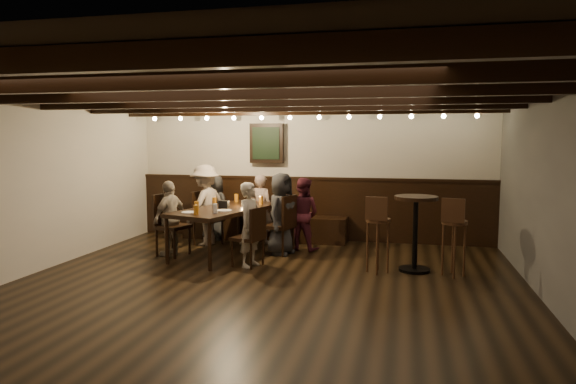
% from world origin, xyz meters
% --- Properties ---
extents(room, '(7.00, 7.00, 7.00)m').
position_xyz_m(room, '(-0.29, 2.21, 1.07)').
color(room, black).
rests_on(room, ground).
extents(dining_table, '(1.41, 2.16, 0.75)m').
position_xyz_m(dining_table, '(-1.07, 1.92, 0.69)').
color(dining_table, black).
rests_on(dining_table, floor).
extents(chair_left_near, '(0.52, 0.52, 0.93)m').
position_xyz_m(chair_left_near, '(-1.64, 2.55, 0.28)').
color(chair_left_near, black).
rests_on(chair_left_near, floor).
extents(chair_left_far, '(0.55, 0.55, 0.97)m').
position_xyz_m(chair_left_far, '(-1.89, 1.69, 0.30)').
color(chair_left_far, black).
rests_on(chair_left_far, floor).
extents(chair_right_near, '(0.53, 0.53, 0.94)m').
position_xyz_m(chair_right_near, '(-0.26, 2.16, 0.29)').
color(chair_right_near, black).
rests_on(chair_right_near, floor).
extents(chair_right_far, '(0.49, 0.49, 0.86)m').
position_xyz_m(chair_right_far, '(-0.50, 1.30, 0.26)').
color(chair_right_far, black).
rests_on(chair_right_far, floor).
extents(person_bench_left, '(0.67, 0.52, 1.19)m').
position_xyz_m(person_bench_left, '(-1.69, 3.04, 0.60)').
color(person_bench_left, '#2B2C2E').
rests_on(person_bench_left, floor).
extents(person_bench_centre, '(0.51, 0.40, 1.22)m').
position_xyz_m(person_bench_centre, '(-0.78, 2.93, 0.61)').
color(person_bench_centre, gray).
rests_on(person_bench_centre, floor).
extents(person_bench_right, '(0.68, 0.60, 1.20)m').
position_xyz_m(person_bench_right, '(0.04, 2.54, 0.60)').
color(person_bench_right, '#531C29').
rests_on(person_bench_right, floor).
extents(person_left_near, '(0.74, 1.01, 1.39)m').
position_xyz_m(person_left_near, '(-1.67, 2.56, 0.70)').
color(person_left_near, '#A5978B').
rests_on(person_left_near, floor).
extents(person_left_far, '(0.47, 0.75, 1.18)m').
position_xyz_m(person_left_far, '(-1.92, 1.70, 0.59)').
color(person_left_far, gray).
rests_on(person_left_far, floor).
extents(person_right_near, '(0.57, 0.72, 1.30)m').
position_xyz_m(person_right_near, '(-0.23, 2.15, 0.65)').
color(person_right_near, '#272729').
rests_on(person_right_near, floor).
extents(person_right_far, '(0.40, 0.51, 1.22)m').
position_xyz_m(person_right_far, '(-0.47, 1.29, 0.61)').
color(person_right_far, '#ADA692').
rests_on(person_right_far, floor).
extents(pint_a, '(0.07, 0.07, 0.14)m').
position_xyz_m(pint_a, '(-1.15, 2.67, 0.82)').
color(pint_a, '#BF7219').
rests_on(pint_a, dining_table).
extents(pint_b, '(0.07, 0.07, 0.14)m').
position_xyz_m(pint_b, '(-0.65, 2.48, 0.82)').
color(pint_b, '#BF7219').
rests_on(pint_b, dining_table).
extents(pint_c, '(0.07, 0.07, 0.14)m').
position_xyz_m(pint_c, '(-1.33, 2.10, 0.82)').
color(pint_c, '#BF7219').
rests_on(pint_c, dining_table).
extents(pint_d, '(0.07, 0.07, 0.14)m').
position_xyz_m(pint_d, '(-0.73, 2.03, 0.82)').
color(pint_d, silver).
rests_on(pint_d, dining_table).
extents(pint_e, '(0.07, 0.07, 0.14)m').
position_xyz_m(pint_e, '(-1.41, 1.55, 0.82)').
color(pint_e, '#BF7219').
rests_on(pint_e, dining_table).
extents(pint_f, '(0.07, 0.07, 0.14)m').
position_xyz_m(pint_f, '(-1.03, 1.34, 0.82)').
color(pint_f, silver).
rests_on(pint_f, dining_table).
extents(pint_g, '(0.07, 0.07, 0.14)m').
position_xyz_m(pint_g, '(-1.24, 1.14, 0.82)').
color(pint_g, '#BF7219').
rests_on(pint_g, dining_table).
extents(plate_near, '(0.24, 0.24, 0.01)m').
position_xyz_m(plate_near, '(-1.41, 1.29, 0.75)').
color(plate_near, white).
rests_on(plate_near, dining_table).
extents(plate_far, '(0.24, 0.24, 0.01)m').
position_xyz_m(plate_far, '(-0.98, 1.59, 0.75)').
color(plate_far, white).
rests_on(plate_far, dining_table).
extents(condiment_caddy, '(0.15, 0.10, 0.12)m').
position_xyz_m(condiment_caddy, '(-1.08, 1.88, 0.81)').
color(condiment_caddy, black).
rests_on(condiment_caddy, dining_table).
extents(candle, '(0.05, 0.05, 0.05)m').
position_xyz_m(candle, '(-0.87, 2.18, 0.77)').
color(candle, beige).
rests_on(candle, dining_table).
extents(high_top_table, '(0.59, 0.59, 1.05)m').
position_xyz_m(high_top_table, '(1.83, 1.54, 0.69)').
color(high_top_table, black).
rests_on(high_top_table, floor).
extents(bar_stool_left, '(0.34, 0.36, 1.07)m').
position_xyz_m(bar_stool_left, '(1.33, 1.34, 0.40)').
color(bar_stool_left, '#321B0F').
rests_on(bar_stool_left, floor).
extents(bar_stool_right, '(0.35, 0.37, 1.07)m').
position_xyz_m(bar_stool_right, '(2.33, 1.39, 0.40)').
color(bar_stool_right, '#321B0F').
rests_on(bar_stool_right, floor).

